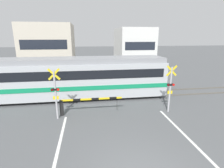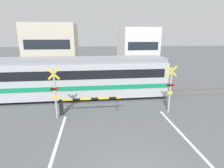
% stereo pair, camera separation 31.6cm
% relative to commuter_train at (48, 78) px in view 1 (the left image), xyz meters
% --- Properties ---
extents(rail_track_near, '(50.00, 0.10, 0.08)m').
position_rel_commuter_train_xyz_m(rail_track_near, '(4.57, -0.72, -1.65)').
color(rail_track_near, '#5B564C').
rests_on(rail_track_near, ground_plane).
extents(rail_track_far, '(50.00, 0.10, 0.08)m').
position_rel_commuter_train_xyz_m(rail_track_far, '(4.57, 0.72, -1.65)').
color(rail_track_far, '#5B564C').
rests_on(rail_track_far, ground_plane).
extents(road_stripe_right, '(0.14, 9.22, 0.01)m').
position_rel_commuter_train_xyz_m(road_stripe_right, '(7.59, -8.11, -1.69)').
color(road_stripe_right, white).
rests_on(road_stripe_right, ground_plane).
extents(commuter_train, '(17.96, 2.73, 3.16)m').
position_rel_commuter_train_xyz_m(commuter_train, '(0.00, 0.00, 0.00)').
color(commuter_train, '#B7BCC1').
rests_on(commuter_train, ground_plane).
extents(crossing_barrier_near, '(3.85, 0.20, 1.02)m').
position_rel_commuter_train_xyz_m(crossing_barrier_near, '(2.33, -3.20, -0.95)').
color(crossing_barrier_near, black).
rests_on(crossing_barrier_near, ground_plane).
extents(crossing_barrier_far, '(3.85, 0.20, 1.02)m').
position_rel_commuter_train_xyz_m(crossing_barrier_far, '(6.80, 2.87, -0.95)').
color(crossing_barrier_far, black).
rests_on(crossing_barrier_far, ground_plane).
extents(crossing_signal_left, '(0.68, 0.15, 3.04)m').
position_rel_commuter_train_xyz_m(crossing_signal_left, '(1.09, -3.64, -0.02)').
color(crossing_signal_left, '#B2B2B7').
rests_on(crossing_signal_left, ground_plane).
extents(crossing_signal_right, '(0.68, 0.15, 3.04)m').
position_rel_commuter_train_xyz_m(crossing_signal_right, '(8.04, -3.64, -0.02)').
color(crossing_signal_right, '#B2B2B7').
rests_on(crossing_signal_right, ground_plane).
extents(pedestrian, '(0.38, 0.22, 1.57)m').
position_rel_commuter_train_xyz_m(pedestrian, '(4.19, 6.63, -0.79)').
color(pedestrian, '#33384C').
rests_on(pedestrian, ground_plane).
extents(building_left_of_street, '(7.47, 7.95, 6.58)m').
position_rel_commuter_train_xyz_m(building_left_of_street, '(-2.80, 16.13, 1.60)').
color(building_left_of_street, beige).
rests_on(building_left_of_street, ground_plane).
extents(building_right_of_street, '(5.49, 7.95, 6.03)m').
position_rel_commuter_train_xyz_m(building_right_of_street, '(10.94, 16.13, 1.32)').
color(building_right_of_street, white).
rests_on(building_right_of_street, ground_plane).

